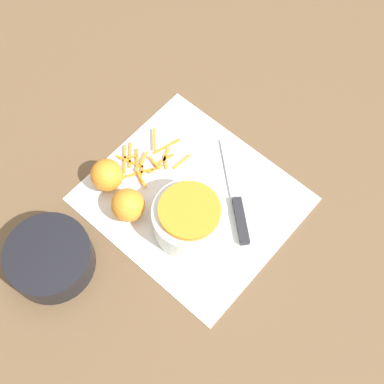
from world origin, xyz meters
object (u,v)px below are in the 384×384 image
Objects in this scene: knife at (238,208)px; orange_right at (107,175)px; bowl_dark at (50,258)px; orange_left at (128,205)px; bowl_speckled at (189,218)px.

orange_right reaches higher than knife.
orange_left reaches higher than bowl_dark.
orange_right is (0.08, -0.02, -0.00)m from orange_left.
bowl_dark is 0.19m from orange_left.
knife is (-0.21, -0.34, -0.02)m from bowl_dark.
orange_left is (0.17, 0.16, 0.03)m from knife.
bowl_speckled is 0.73× the size of knife.
orange_right is (0.20, 0.04, -0.01)m from bowl_speckled.
bowl_dark is (0.16, 0.24, -0.02)m from bowl_speckled.
orange_left is (-0.04, -0.18, 0.01)m from bowl_dark.
bowl_speckled is 0.13m from orange_left.
bowl_dark is at bearing 102.30° from orange_right.
knife is 2.94× the size of orange_right.
bowl_dark reaches higher than knife.
orange_left is at bearing 83.55° from knife.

